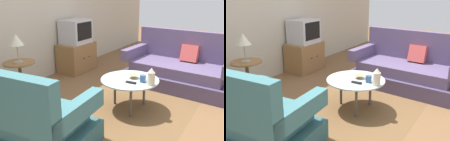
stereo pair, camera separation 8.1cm
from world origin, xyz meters
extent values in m
plane|color=brown|center=(0.00, 0.00, 0.00)|extent=(16.00, 16.00, 0.00)
cube|color=#BCB29E|center=(0.00, 2.28, 1.35)|extent=(9.00, 0.12, 2.70)
cube|color=brown|center=(-0.04, 0.19, 0.00)|extent=(2.43, 1.70, 0.00)
cube|color=#325C60|center=(-1.33, 0.53, 0.12)|extent=(0.96, 1.06, 0.24)
cube|color=#3D7075|center=(-1.33, 0.53, 0.33)|extent=(0.79, 0.77, 0.18)
cube|color=#3D7075|center=(-1.70, 0.50, 0.69)|extent=(0.23, 0.99, 0.53)
cube|color=#3D7075|center=(-1.30, 0.11, 0.52)|extent=(0.88, 0.22, 0.19)
cube|color=#3D7075|center=(-1.37, 0.95, 0.52)|extent=(0.88, 0.22, 0.19)
cube|color=#4B3E5C|center=(1.16, -0.14, 0.12)|extent=(1.01, 1.89, 0.24)
cube|color=#5B4C70|center=(1.16, -0.14, 0.33)|extent=(0.85, 1.60, 0.18)
cube|color=#5B4C70|center=(1.54, -0.16, 0.68)|extent=(0.26, 1.84, 0.53)
cube|color=#5B4C70|center=(1.22, 0.71, 0.52)|extent=(0.90, 0.20, 0.20)
cube|color=#C64C47|center=(1.39, -0.25, 0.57)|extent=(0.22, 0.31, 0.32)
cylinder|color=#B2C6C1|center=(-0.04, 0.19, 0.44)|extent=(0.81, 0.81, 0.02)
cylinder|color=#4C4742|center=(-0.02, 0.44, 0.22)|extent=(0.04, 0.04, 0.43)
cylinder|color=#4C4742|center=(-0.25, 0.05, 0.22)|extent=(0.04, 0.04, 0.43)
cylinder|color=#4C4742|center=(0.18, 0.06, 0.22)|extent=(0.04, 0.04, 0.43)
cylinder|color=olive|center=(-0.64, 1.73, 0.60)|extent=(0.46, 0.46, 0.02)
cylinder|color=brown|center=(-0.64, 1.73, 0.29)|extent=(0.05, 0.05, 0.59)
cylinder|color=brown|center=(-0.64, 1.73, 0.01)|extent=(0.25, 0.25, 0.02)
cube|color=olive|center=(0.95, 1.94, 0.30)|extent=(0.76, 0.48, 0.59)
sphere|color=black|center=(0.86, 1.69, 0.33)|extent=(0.02, 0.02, 0.02)
sphere|color=black|center=(1.04, 1.69, 0.33)|extent=(0.02, 0.02, 0.02)
cube|color=#B7B7BC|center=(0.95, 1.94, 0.83)|extent=(0.56, 0.46, 0.47)
cube|color=black|center=(0.95, 1.71, 0.86)|extent=(0.44, 0.01, 0.34)
cylinder|color=#9E937A|center=(-0.67, 1.70, 0.62)|extent=(0.13, 0.13, 0.02)
cylinder|color=#9E937A|center=(-0.67, 1.70, 0.75)|extent=(0.02, 0.02, 0.24)
cone|color=beige|center=(-0.67, 1.70, 0.95)|extent=(0.21, 0.21, 0.16)
cylinder|color=beige|center=(-0.09, -0.15, 0.54)|extent=(0.10, 0.10, 0.17)
cone|color=beige|center=(-0.09, -0.15, 0.65)|extent=(0.09, 0.09, 0.06)
cylinder|color=#335184|center=(-0.05, -0.02, 0.50)|extent=(0.08, 0.08, 0.10)
torus|color=#335184|center=(0.01, -0.02, 0.50)|extent=(0.07, 0.01, 0.07)
cone|color=tan|center=(0.02, 0.16, 0.47)|extent=(0.15, 0.15, 0.05)
cube|color=black|center=(-0.17, 0.10, 0.46)|extent=(0.05, 0.14, 0.02)
camera|label=1|loc=(-2.94, -1.30, 1.63)|focal=39.90mm
camera|label=2|loc=(-2.90, -1.37, 1.63)|focal=39.90mm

